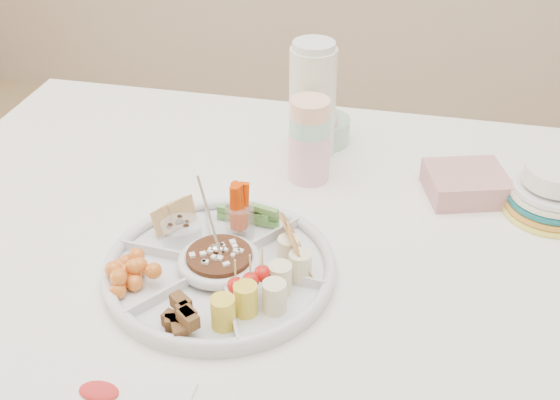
% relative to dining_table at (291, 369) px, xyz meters
% --- Properties ---
extents(dining_table, '(1.52, 1.02, 0.76)m').
position_rel_dining_table_xyz_m(dining_table, '(0.00, 0.00, 0.00)').
color(dining_table, white).
rests_on(dining_table, floor).
extents(party_tray, '(0.41, 0.41, 0.04)m').
position_rel_dining_table_xyz_m(party_tray, '(-0.09, -0.17, 0.40)').
color(party_tray, white).
rests_on(party_tray, dining_table).
extents(bean_dip, '(0.12, 0.12, 0.04)m').
position_rel_dining_table_xyz_m(bean_dip, '(-0.09, -0.17, 0.41)').
color(bean_dip, '#492E1C').
rests_on(bean_dip, party_tray).
extents(tortillas, '(0.11, 0.11, 0.06)m').
position_rel_dining_table_xyz_m(tortillas, '(0.03, -0.11, 0.42)').
color(tortillas, '#9A6724').
rests_on(tortillas, party_tray).
extents(carrot_cucumber, '(0.11, 0.11, 0.09)m').
position_rel_dining_table_xyz_m(carrot_cucumber, '(-0.08, -0.04, 0.44)').
color(carrot_cucumber, '#D33700').
rests_on(carrot_cucumber, party_tray).
extents(pita_raisins, '(0.11, 0.11, 0.05)m').
position_rel_dining_table_xyz_m(pita_raisins, '(-0.20, -0.09, 0.42)').
color(pita_raisins, tan).
rests_on(pita_raisins, party_tray).
extents(cherries, '(0.13, 0.13, 0.05)m').
position_rel_dining_table_xyz_m(cherries, '(-0.21, -0.22, 0.42)').
color(cherries, '#FE8C3D').
rests_on(cherries, party_tray).
extents(granola_chunks, '(0.10, 0.10, 0.04)m').
position_rel_dining_table_xyz_m(granola_chunks, '(-0.10, -0.30, 0.42)').
color(granola_chunks, brown).
rests_on(granola_chunks, party_tray).
extents(banana_tomato, '(0.13, 0.13, 0.10)m').
position_rel_dining_table_xyz_m(banana_tomato, '(0.02, -0.24, 0.44)').
color(banana_tomato, '#FFEF70').
rests_on(banana_tomato, party_tray).
extents(cup_stack, '(0.10, 0.10, 0.23)m').
position_rel_dining_table_xyz_m(cup_stack, '(-0.00, 0.17, 0.49)').
color(cup_stack, silver).
rests_on(cup_stack, dining_table).
extents(thermos, '(0.11, 0.11, 0.25)m').
position_rel_dining_table_xyz_m(thermos, '(-0.02, 0.28, 0.51)').
color(thermos, silver).
rests_on(thermos, dining_table).
extents(flower_bowl, '(0.14, 0.14, 0.08)m').
position_rel_dining_table_xyz_m(flower_bowl, '(0.00, 0.33, 0.42)').
color(flower_bowl, '#9EB9A6').
rests_on(flower_bowl, dining_table).
extents(napkin_stack, '(0.18, 0.17, 0.05)m').
position_rel_dining_table_xyz_m(napkin_stack, '(0.31, 0.18, 0.40)').
color(napkin_stack, tan).
rests_on(napkin_stack, dining_table).
extents(plate_stack, '(0.19, 0.19, 0.11)m').
position_rel_dining_table_xyz_m(plate_stack, '(0.46, 0.15, 0.43)').
color(plate_stack, yellow).
rests_on(plate_stack, dining_table).
extents(placemat, '(0.31, 0.11, 0.01)m').
position_rel_dining_table_xyz_m(placemat, '(-0.21, -0.45, 0.38)').
color(placemat, silver).
rests_on(placemat, dining_table).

